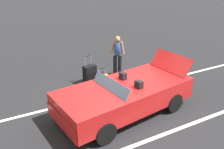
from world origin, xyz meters
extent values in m
plane|color=black|center=(0.00, 0.00, 0.00)|extent=(80.00, 80.00, 0.00)
cube|color=silver|center=(0.00, -1.28, 0.00)|extent=(18.00, 0.12, 0.01)
cube|color=silver|center=(0.00, 1.42, 0.00)|extent=(18.00, 0.12, 0.01)
cube|color=red|center=(0.00, 0.00, 0.62)|extent=(4.30, 2.29, 0.64)
cube|color=red|center=(1.42, 0.19, 0.51)|extent=(1.52, 1.83, 0.38)
cube|color=slate|center=(0.51, 0.07, 1.09)|extent=(0.39, 1.56, 0.31)
cube|color=black|center=(-0.25, 0.34, 1.05)|extent=(0.19, 0.24, 0.22)
cube|color=black|center=(-0.15, -0.39, 1.05)|extent=(0.19, 0.24, 0.22)
cube|color=red|center=(-1.93, -0.26, 1.22)|extent=(0.59, 1.53, 0.54)
cylinder|color=black|center=(1.15, 0.97, 0.30)|extent=(0.62, 0.30, 0.60)
cylinder|color=black|center=(1.37, -0.63, 0.30)|extent=(0.62, 0.30, 0.60)
cylinder|color=black|center=(-1.37, 0.63, 0.30)|extent=(0.62, 0.30, 0.60)
cylinder|color=black|center=(-1.15, -0.97, 0.30)|extent=(0.62, 0.30, 0.60)
cube|color=black|center=(0.12, -2.38, 0.37)|extent=(0.52, 0.36, 0.74)
cube|color=black|center=(0.10, -2.23, 0.31)|extent=(0.38, 0.09, 0.41)
cylinder|color=gray|center=(0.01, -2.48, 0.93)|extent=(0.02, 0.02, 0.38)
cylinder|color=gray|center=(0.27, -2.43, 0.93)|extent=(0.02, 0.02, 0.38)
cylinder|color=black|center=(0.14, -2.46, 1.12)|extent=(0.26, 0.08, 0.03)
sphere|color=black|center=(-0.02, -2.51, 0.02)|extent=(0.04, 0.04, 0.04)
sphere|color=black|center=(0.31, -2.45, 0.02)|extent=(0.04, 0.04, 0.04)
cube|color=orange|center=(-0.04, -1.60, 0.31)|extent=(0.45, 0.34, 0.62)
cube|color=#A25F13|center=(0.00, -1.47, 0.26)|extent=(0.31, 0.11, 0.34)
cylinder|color=gray|center=(-0.16, -1.63, 0.74)|extent=(0.02, 0.02, 0.24)
cylinder|color=gray|center=(0.05, -1.69, 0.74)|extent=(0.02, 0.02, 0.24)
cylinder|color=black|center=(-0.05, -1.66, 0.86)|extent=(0.22, 0.09, 0.03)
sphere|color=black|center=(-0.20, -1.65, 0.02)|extent=(0.04, 0.04, 0.04)
sphere|color=black|center=(0.07, -1.72, 0.02)|extent=(0.04, 0.04, 0.04)
cube|color=black|center=(-0.43, -2.12, 0.25)|extent=(0.34, 0.39, 0.50)
cube|color=black|center=(-0.33, -2.17, 0.21)|extent=(0.15, 0.25, 0.28)
sphere|color=black|center=(-0.44, -1.98, 0.02)|extent=(0.04, 0.04, 0.04)
sphere|color=black|center=(-0.55, -2.18, 0.02)|extent=(0.04, 0.04, 0.04)
cylinder|color=black|center=(-1.31, -2.59, 0.41)|extent=(0.21, 0.21, 0.82)
cylinder|color=black|center=(-1.16, -2.72, 0.41)|extent=(0.21, 0.21, 0.82)
ellipsoid|color=#334C8C|center=(-1.23, -2.66, 1.12)|extent=(0.39, 0.37, 0.60)
sphere|color=#A37556|center=(-1.23, -2.66, 1.51)|extent=(0.21, 0.21, 0.21)
sphere|color=tan|center=(-1.23, -2.66, 1.56)|extent=(0.18, 0.18, 0.18)
cylinder|color=#A37556|center=(-1.39, -2.53, 1.19)|extent=(0.20, 0.19, 0.53)
cylinder|color=#A37556|center=(-1.08, -2.79, 1.19)|extent=(0.20, 0.19, 0.53)
camera|label=1|loc=(3.24, 5.28, 3.99)|focal=37.74mm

